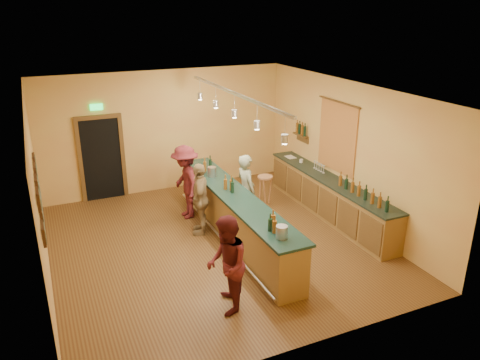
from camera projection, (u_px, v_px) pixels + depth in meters
name	position (u px, v px, depth m)	size (l,w,h in m)	color
floor	(215.00, 243.00, 9.89)	(7.00, 7.00, 0.00)	#512E17
ceiling	(212.00, 92.00, 8.76)	(6.50, 7.00, 0.02)	silver
wall_back	(166.00, 131.00, 12.31)	(6.50, 0.02, 3.20)	#D28C4F
wall_front	(306.00, 252.00, 6.33)	(6.50, 0.02, 3.20)	#D28C4F
wall_left	(38.00, 198.00, 8.08)	(0.02, 7.00, 3.20)	#D28C4F
wall_right	(348.00, 152.00, 10.56)	(0.02, 7.00, 3.20)	#D28C4F
doorway	(102.00, 157.00, 11.81)	(1.15, 0.09, 2.48)	black
tapestry	(337.00, 138.00, 10.81)	(0.03, 1.40, 1.60)	#A13320
bottle_shelf	(301.00, 131.00, 12.13)	(0.17, 0.55, 0.54)	#4F3017
picture_grid	(39.00, 194.00, 7.34)	(0.06, 2.20, 0.70)	#382111
back_counter	(329.00, 197.00, 11.00)	(0.60, 4.55, 1.27)	olive
tasting_bar	(235.00, 214.00, 9.85)	(0.73, 5.10, 1.38)	olive
pendant_track	(234.00, 101.00, 9.01)	(0.11, 4.60, 0.50)	silver
bartender	(246.00, 190.00, 10.52)	(0.60, 0.40, 1.65)	gray
customer_a	(227.00, 265.00, 7.47)	(0.81, 0.63, 1.66)	#59191E
customer_b	(200.00, 199.00, 10.09)	(0.94, 0.39, 1.61)	#997A51
customer_c	(186.00, 182.00, 10.84)	(1.13, 0.65, 1.75)	#59191E
bar_stool	(265.00, 182.00, 11.55)	(0.38, 0.38, 0.78)	#A76E4B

